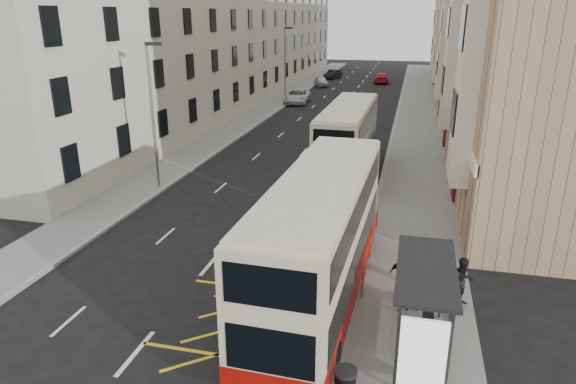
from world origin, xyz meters
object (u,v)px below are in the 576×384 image
(double_decker_front, at_px, (320,240))
(car_silver, at_px, (321,81))
(bus_shelter, at_px, (430,298))
(car_dark, at_px, (333,74))
(street_lamp_near, at_px, (153,109))
(car_red, at_px, (381,78))
(pedestrian_far, at_px, (404,277))
(pedestrian_mid, at_px, (463,282))
(pedestrian_near, at_px, (414,286))
(street_lamp_far, at_px, (285,61))
(white_van, at_px, (297,96))
(double_decker_rear, at_px, (348,140))

(double_decker_front, bearing_deg, car_silver, 101.74)
(bus_shelter, distance_m, car_dark, 67.88)
(street_lamp_near, height_order, car_dark, street_lamp_near)
(double_decker_front, relative_size, car_red, 2.36)
(street_lamp_near, bearing_deg, double_decker_front, -41.34)
(pedestrian_far, height_order, car_silver, pedestrian_far)
(pedestrian_mid, distance_m, pedestrian_far, 1.96)
(street_lamp_near, distance_m, car_silver, 45.27)
(pedestrian_far, relative_size, car_silver, 0.47)
(pedestrian_near, distance_m, car_dark, 65.29)
(car_silver, relative_size, car_red, 0.79)
(street_lamp_far, distance_m, double_decker_front, 41.39)
(double_decker_front, height_order, pedestrian_near, double_decker_front)
(white_van, distance_m, car_red, 21.34)
(pedestrian_mid, xyz_separation_m, pedestrian_far, (-1.95, -0.17, 0.03))
(double_decker_front, bearing_deg, pedestrian_near, 0.62)
(white_van, bearing_deg, car_dark, 85.60)
(double_decker_front, relative_size, double_decker_rear, 1.06)
(car_silver, bearing_deg, pedestrian_mid, -94.77)
(bus_shelter, bearing_deg, white_van, 107.42)
(car_dark, bearing_deg, pedestrian_near, -62.83)
(white_van, bearing_deg, street_lamp_far, -149.77)
(street_lamp_near, xyz_separation_m, pedestrian_mid, (15.91, -9.11, -3.62))
(car_silver, bearing_deg, double_decker_front, -99.71)
(double_decker_rear, distance_m, white_van, 27.02)
(double_decker_rear, bearing_deg, pedestrian_near, -73.78)
(pedestrian_near, xyz_separation_m, pedestrian_mid, (1.61, 0.74, -0.03))
(car_dark, bearing_deg, car_silver, -75.34)
(street_lamp_near, bearing_deg, white_van, 87.86)
(street_lamp_far, bearing_deg, car_red, 66.35)
(pedestrian_near, bearing_deg, double_decker_rear, -87.48)
(pedestrian_near, bearing_deg, car_silver, -89.70)
(bus_shelter, height_order, pedestrian_far, bus_shelter)
(pedestrian_near, distance_m, pedestrian_mid, 1.77)
(bus_shelter, relative_size, street_lamp_far, 0.53)
(white_van, height_order, car_dark, white_van)
(street_lamp_near, height_order, street_lamp_far, same)
(street_lamp_near, relative_size, pedestrian_near, 4.43)
(car_dark, relative_size, car_red, 0.82)
(street_lamp_far, distance_m, pedestrian_mid, 42.38)
(pedestrian_mid, bearing_deg, car_red, 71.44)
(street_lamp_near, distance_m, car_red, 51.55)
(street_lamp_near, height_order, pedestrian_mid, street_lamp_near)
(pedestrian_near, height_order, car_silver, pedestrian_near)
(pedestrian_near, bearing_deg, pedestrian_far, -71.92)
(car_silver, height_order, car_dark, car_dark)
(pedestrian_near, bearing_deg, bus_shelter, 85.69)
(car_dark, bearing_deg, white_van, -74.97)
(street_lamp_far, xyz_separation_m, car_dark, (1.48, 24.17, -3.97))
(street_lamp_near, height_order, double_decker_rear, street_lamp_near)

